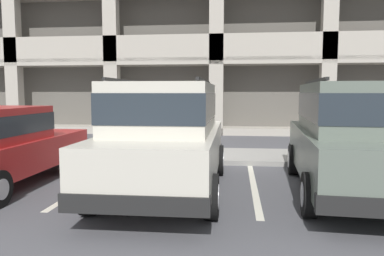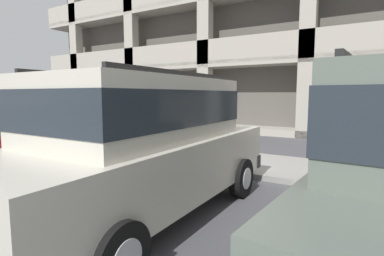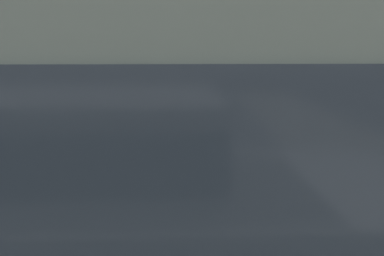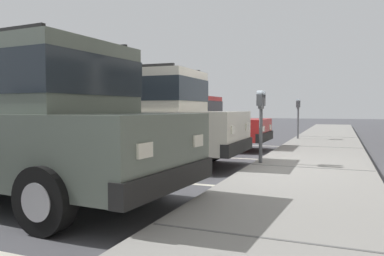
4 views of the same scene
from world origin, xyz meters
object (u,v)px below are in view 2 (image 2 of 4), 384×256
at_px(silver_suv, 143,141).
at_px(red_sedan, 14,142).
at_px(parking_meter_far, 42,112).
at_px(parking_meter_near, 214,120).
at_px(parking_garage, 328,13).

height_order(silver_suv, red_sedan, silver_suv).
relative_size(red_sedan, parking_meter_far, 3.18).
bearing_deg(silver_suv, red_sedan, -179.85).
relative_size(red_sedan, parking_meter_near, 3.16).
bearing_deg(parking_meter_far, parking_meter_near, -0.24).
height_order(red_sedan, parking_meter_near, red_sedan).
bearing_deg(parking_garage, parking_meter_near, -93.40).
xyz_separation_m(red_sedan, parking_garage, (3.71, 14.60, 5.21)).
distance_m(parking_meter_far, parking_garage, 14.65).
bearing_deg(parking_meter_near, silver_suv, -84.07).
bearing_deg(parking_meter_near, parking_garage, 86.60).
bearing_deg(red_sedan, parking_meter_near, 42.51).
xyz_separation_m(silver_suv, parking_meter_near, (-0.28, 2.72, 0.09)).
bearing_deg(parking_garage, red_sedan, -104.25).
distance_m(silver_suv, parking_meter_far, 7.30).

